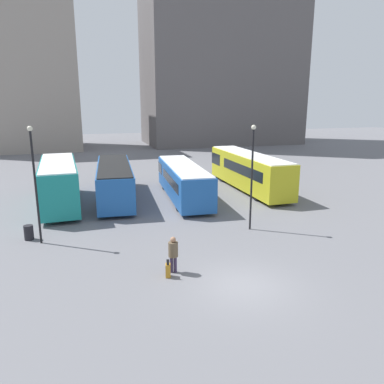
# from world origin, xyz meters

# --- Properties ---
(ground_plane) EXTENTS (160.00, 160.00, 0.00)m
(ground_plane) POSITION_xyz_m (0.00, 0.00, 0.00)
(ground_plane) COLOR slate
(building_block_left) EXTENTS (17.51, 13.86, 23.83)m
(building_block_left) POSITION_xyz_m (-14.45, 53.55, 11.92)
(building_block_left) COLOR gray
(building_block_left) RESTS_ON ground_plane
(building_block_right) EXTENTS (27.50, 14.98, 43.24)m
(building_block_right) POSITION_xyz_m (19.44, 53.55, 21.62)
(building_block_right) COLOR #5B5656
(building_block_right) RESTS_ON ground_plane
(bus_0) EXTENTS (2.93, 10.17, 3.36)m
(bus_0) POSITION_xyz_m (-7.97, 15.68, 1.82)
(bus_0) COLOR #19847F
(bus_0) RESTS_ON ground_plane
(bus_1) EXTENTS (3.48, 11.61, 2.85)m
(bus_1) POSITION_xyz_m (-3.80, 16.55, 1.56)
(bus_1) COLOR #1E56A3
(bus_1) RESTS_ON ground_plane
(bus_2) EXTENTS (3.33, 11.31, 2.75)m
(bus_2) POSITION_xyz_m (1.55, 15.20, 1.50)
(bus_2) COLOR #1E56A3
(bus_2) RESTS_ON ground_plane
(bus_3) EXTENTS (2.51, 12.53, 3.21)m
(bus_3) POSITION_xyz_m (7.96, 16.61, 1.75)
(bus_3) COLOR gold
(bus_3) RESTS_ON ground_plane
(traveler) EXTENTS (0.54, 0.54, 1.74)m
(traveler) POSITION_xyz_m (-2.55, 2.12, 1.03)
(traveler) COLOR #382D4C
(traveler) RESTS_ON ground_plane
(suitcase) EXTENTS (0.29, 0.36, 0.90)m
(suitcase) POSITION_xyz_m (-2.90, 1.74, 0.32)
(suitcase) COLOR #B27A1E
(suitcase) RESTS_ON ground_plane
(lamp_post_0) EXTENTS (0.28, 0.28, 6.38)m
(lamp_post_0) POSITION_xyz_m (3.44, 6.58, 3.71)
(lamp_post_0) COLOR black
(lamp_post_0) RESTS_ON ground_plane
(lamp_post_1) EXTENTS (0.28, 0.28, 6.48)m
(lamp_post_1) POSITION_xyz_m (-8.74, 7.85, 3.76)
(lamp_post_1) COLOR black
(lamp_post_1) RESTS_ON ground_plane
(trash_bin) EXTENTS (0.52, 0.52, 0.85)m
(trash_bin) POSITION_xyz_m (-9.43, 8.61, 0.42)
(trash_bin) COLOR black
(trash_bin) RESTS_ON ground_plane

